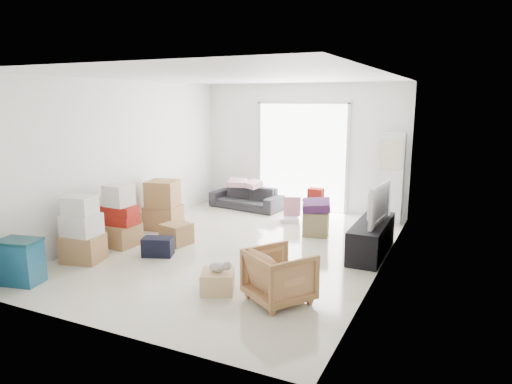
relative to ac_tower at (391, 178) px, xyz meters
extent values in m
cube|color=silver|center=(-1.95, -2.65, -0.99)|extent=(4.50, 6.00, 0.24)
cube|color=white|center=(-1.95, -2.65, 1.95)|extent=(4.50, 6.00, 0.24)
cube|color=white|center=(-1.95, 0.47, 0.48)|extent=(4.50, 0.24, 2.70)
cube|color=white|center=(-1.95, -5.77, 0.48)|extent=(4.50, 0.24, 2.70)
cube|color=white|center=(-4.32, -2.65, 0.48)|extent=(0.24, 6.00, 2.70)
cube|color=white|center=(0.42, -2.65, 0.48)|extent=(0.24, 6.00, 2.70)
cube|color=white|center=(-1.95, 0.33, 0.27)|extent=(2.00, 0.01, 2.30)
cube|color=silver|center=(-2.95, 0.32, 0.27)|extent=(0.06, 0.04, 2.30)
cube|color=silver|center=(-0.95, 0.32, 0.27)|extent=(0.06, 0.04, 2.30)
cube|color=silver|center=(-1.95, 0.32, 1.42)|extent=(2.10, 0.04, 0.06)
cube|color=silver|center=(0.00, 0.00, 0.00)|extent=(0.45, 0.30, 1.75)
cube|color=black|center=(0.05, -2.03, -0.62)|extent=(0.46, 1.53, 0.51)
imported|color=black|center=(0.05, -2.03, -0.30)|extent=(0.69, 1.10, 0.14)
imported|color=#2B2C31|center=(-3.05, -0.15, -0.56)|extent=(1.67, 0.68, 0.63)
cube|color=#F1AFC3|center=(-3.26, -0.15, -0.18)|extent=(0.47, 0.41, 0.13)
cube|color=#F1AFC3|center=(-2.86, -0.18, -0.19)|extent=(0.40, 0.38, 0.11)
imported|color=tan|center=(-0.60, -4.21, -0.52)|extent=(0.92, 0.91, 0.70)
cube|color=navy|center=(-3.85, -5.15, -0.74)|extent=(0.56, 0.45, 0.28)
cube|color=navy|center=(-3.85, -5.15, -0.46)|extent=(0.56, 0.45, 0.28)
cube|color=#0C333D|center=(-3.85, -5.15, -0.30)|extent=(0.58, 0.47, 0.04)
cube|color=#B27E50|center=(-3.75, -4.18, -0.67)|extent=(0.63, 0.56, 0.41)
cube|color=white|center=(-3.75, -4.18, -0.31)|extent=(0.52, 0.44, 0.32)
cube|color=white|center=(-3.75, -4.18, -0.02)|extent=(0.46, 0.43, 0.27)
cube|color=#B27E50|center=(-3.75, -3.36, -0.69)|extent=(0.52, 0.52, 0.36)
cube|color=#AA1E14|center=(-3.75, -3.36, -0.43)|extent=(0.56, 0.38, 0.16)
cube|color=#AA1E14|center=(-3.75, -3.36, -0.27)|extent=(0.56, 0.39, 0.15)
cube|color=white|center=(-3.75, -3.36, -0.03)|extent=(0.40, 0.38, 0.35)
cube|color=#B27E50|center=(-3.72, -2.25, -0.66)|extent=(0.66, 0.57, 0.44)
cube|color=#B27E50|center=(-3.72, -2.25, -0.20)|extent=(0.63, 0.63, 0.47)
cube|color=#B27E50|center=(-2.98, -2.91, -0.70)|extent=(0.49, 0.49, 0.35)
cube|color=black|center=(-2.90, -3.52, -0.73)|extent=(0.52, 0.41, 0.29)
cube|color=olive|center=(-1.04, -1.44, -0.66)|extent=(0.51, 0.51, 0.43)
cube|color=#4B2256|center=(-1.04, -1.44, -0.37)|extent=(0.59, 0.59, 0.14)
cylinder|color=blue|center=(-1.32, -0.59, -0.43)|extent=(0.54, 0.54, 0.04)
cylinder|color=blue|center=(-1.19, -0.45, -0.66)|extent=(0.04, 0.04, 0.43)
cylinder|color=blue|center=(-1.46, -0.45, -0.66)|extent=(0.04, 0.04, 0.43)
cylinder|color=blue|center=(-1.46, -0.72, -0.66)|extent=(0.04, 0.04, 0.43)
cylinder|color=blue|center=(-1.19, -0.72, -0.66)|extent=(0.04, 0.04, 0.43)
cube|color=#AA1E14|center=(-1.32, -0.59, -0.31)|extent=(0.28, 0.22, 0.20)
cube|color=silver|center=(-1.77, -0.81, -0.83)|extent=(0.45, 0.43, 0.09)
cube|color=#C7747E|center=(-1.77, -0.68, -0.59)|extent=(0.32, 0.17, 0.39)
cube|color=tan|center=(-1.40, -4.29, -0.74)|extent=(0.53, 0.53, 0.27)
ellipsoid|color=#B2ADA8|center=(-1.40, -4.29, -0.55)|extent=(0.21, 0.15, 0.11)
cube|color=red|center=(-1.40, -4.29, -0.55)|extent=(0.14, 0.11, 0.03)
sphere|color=#B2ADA8|center=(-1.28, -4.26, -0.52)|extent=(0.11, 0.11, 0.11)
camera|label=1|loc=(1.31, -8.93, 1.50)|focal=32.00mm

